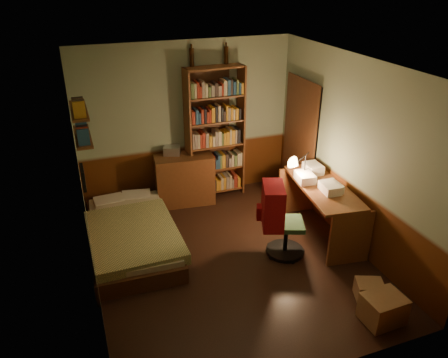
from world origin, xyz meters
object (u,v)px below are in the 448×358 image
object	(u,v)px
bed	(131,227)
cardboard_box_b	(369,290)
office_chair	(287,221)
desk_lamp	(305,160)
dresser	(185,179)
desk	(321,211)
cardboard_box_a	(383,309)
bookshelf	(215,134)
mini_stereo	(172,150)

from	to	relation	value
bed	cardboard_box_b	xyz separation A→B (m)	(2.48, -2.06, -0.20)
bed	office_chair	bearing A→B (deg)	-22.55
bed	desk_lamp	size ratio (longest dim) A/B	3.63
dresser	cardboard_box_b	bearing A→B (deg)	-58.68
desk_lamp	office_chair	size ratio (longest dim) A/B	0.56
dresser	bed	bearing A→B (deg)	-130.59
desk	cardboard_box_a	world-z (taller)	desk
bed	bookshelf	size ratio (longest dim) A/B	0.94
bookshelf	cardboard_box_a	size ratio (longest dim) A/B	5.03
desk	desk_lamp	world-z (taller)	desk_lamp
bed	office_chair	distance (m)	2.16
cardboard_box_a	cardboard_box_b	bearing A→B (deg)	75.20
mini_stereo	desk_lamp	world-z (taller)	desk_lamp
mini_stereo	cardboard_box_a	xyz separation A→B (m)	(1.49, -3.53, -0.74)
desk	cardboard_box_a	distance (m)	1.80
dresser	desk	xyz separation A→B (m)	(1.58, -1.65, -0.01)
desk	office_chair	bearing A→B (deg)	-152.93
mini_stereo	office_chair	distance (m)	2.31
office_chair	desk	bearing A→B (deg)	40.07
mini_stereo	desk	size ratio (longest dim) A/B	0.17
bed	cardboard_box_b	distance (m)	3.23
dresser	mini_stereo	bearing A→B (deg)	147.89
desk_lamp	desk	bearing A→B (deg)	-88.43
bed	desk	bearing A→B (deg)	-11.85
bookshelf	cardboard_box_b	bearing A→B (deg)	-79.03
dresser	desk_lamp	world-z (taller)	desk_lamp
dresser	bookshelf	distance (m)	0.89
office_chair	cardboard_box_a	world-z (taller)	office_chair
cardboard_box_b	desk	bearing A→B (deg)	83.74
bookshelf	cardboard_box_a	world-z (taller)	bookshelf
bookshelf	dresser	bearing A→B (deg)	-175.83
desk_lamp	cardboard_box_b	xyz separation A→B (m)	(-0.02, -1.72, -0.98)
dresser	bookshelf	world-z (taller)	bookshelf
cardboard_box_a	bookshelf	bearing A→B (deg)	102.30
cardboard_box_a	desk	bearing A→B (deg)	81.95
desk_lamp	cardboard_box_a	distance (m)	2.28
cardboard_box_a	desk_lamp	bearing A→B (deg)	86.76
desk_lamp	cardboard_box_b	bearing A→B (deg)	-111.75
cardboard_box_b	bed	bearing A→B (deg)	140.23
bed	mini_stereo	xyz separation A→B (m)	(0.89, 1.11, 0.60)
dresser	cardboard_box_b	distance (m)	3.38
bed	bookshelf	bearing A→B (deg)	35.71
bookshelf	desk	xyz separation A→B (m)	(1.01, -1.73, -0.70)
bed	dresser	world-z (taller)	dresser
cardboard_box_a	cardboard_box_b	size ratio (longest dim) A/B	1.40
office_chair	bookshelf	bearing A→B (deg)	119.98
mini_stereo	cardboard_box_b	distance (m)	3.63
mini_stereo	cardboard_box_b	bearing A→B (deg)	-43.85
bookshelf	office_chair	world-z (taller)	bookshelf
bed	dresser	size ratio (longest dim) A/B	2.20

